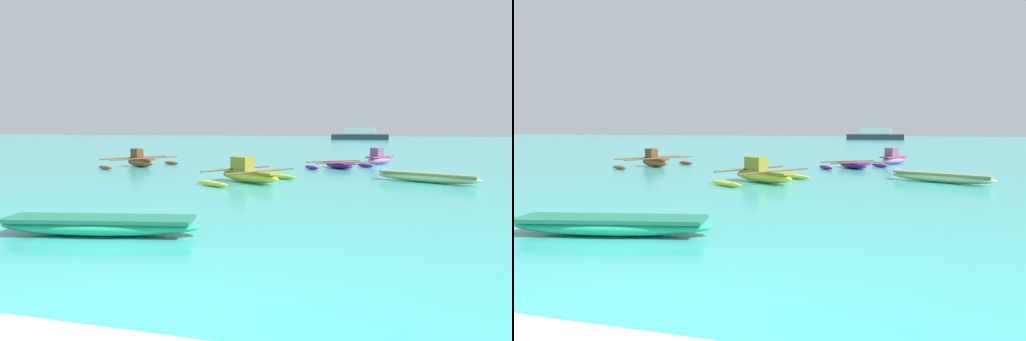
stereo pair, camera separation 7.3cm
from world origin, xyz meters
TOP-DOWN VIEW (x-y plane):
  - moored_boat_0 at (4.45, 16.29)m, footprint 4.03×2.32m
  - moored_boat_1 at (-10.40, 19.84)m, footprint 3.19×4.61m
  - moored_boat_2 at (-2.80, 4.98)m, footprint 4.23×1.68m
  - moored_boat_3 at (0.46, 21.83)m, footprint 3.69×3.29m
  - moored_boat_4 at (2.53, 25.49)m, footprint 1.79×2.24m
  - moored_boat_5 at (-2.46, 14.43)m, footprint 3.53×4.26m
  - distant_ferry at (-1.28, 82.07)m, footprint 10.10×2.22m

SIDE VIEW (x-z plane):
  - moored_boat_3 at x=0.46m, z-range -0.01..0.37m
  - moored_boat_2 at x=-2.80m, z-range 0.02..0.39m
  - moored_boat_0 at x=4.45m, z-range 0.02..0.41m
  - moored_boat_1 at x=-10.40m, z-range -0.17..0.83m
  - moored_boat_5 at x=-2.46m, z-range -0.17..0.83m
  - moored_boat_4 at x=2.53m, z-range -0.14..0.83m
  - distant_ferry at x=-1.28m, z-range -0.21..2.02m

